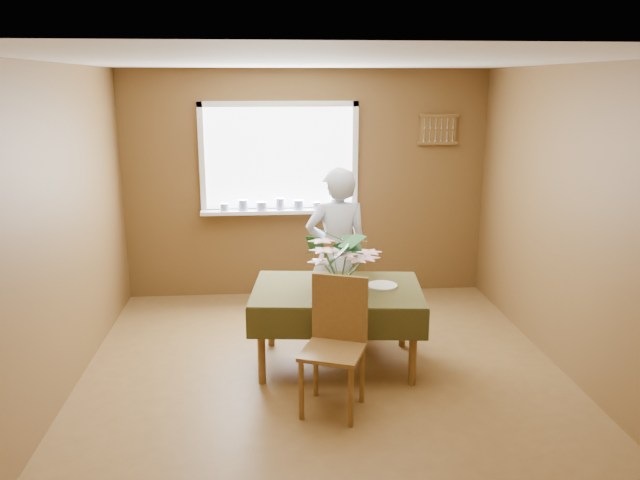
{
  "coord_description": "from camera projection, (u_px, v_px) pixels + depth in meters",
  "views": [
    {
      "loc": [
        -0.45,
        -4.57,
        2.35
      ],
      "look_at": [
        0.0,
        0.55,
        1.05
      ],
      "focal_mm": 35.0,
      "sensor_mm": 36.0,
      "label": 1
    }
  ],
  "objects": [
    {
      "name": "chair_near",
      "position": [
        336.0,
        338.0,
        4.56
      ],
      "size": [
        0.55,
        0.55,
        0.99
      ],
      "rotation": [
        0.0,
        0.0,
        -0.37
      ],
      "color": "brown",
      "rests_on": "floor"
    },
    {
      "name": "ceiling",
      "position": [
        327.0,
        61.0,
        4.42
      ],
      "size": [
        4.5,
        4.5,
        0.0
      ],
      "primitive_type": "plane",
      "rotation": [
        3.14,
        0.0,
        0.0
      ],
      "color": "white",
      "rests_on": "wall_back"
    },
    {
      "name": "wall_back",
      "position": [
        307.0,
        185.0,
        6.9
      ],
      "size": [
        4.0,
        0.0,
        4.0
      ],
      "primitive_type": "plane",
      "rotation": [
        1.57,
        0.0,
        0.0
      ],
      "color": "brown",
      "rests_on": "floor"
    },
    {
      "name": "side_plate",
      "position": [
        382.0,
        286.0,
        5.25
      ],
      "size": [
        0.3,
        0.3,
        0.01
      ],
      "primitive_type": "cylinder",
      "rotation": [
        0.0,
        0.0,
        -0.22
      ],
      "color": "white",
      "rests_on": "dining_table"
    },
    {
      "name": "wall_front",
      "position": [
        379.0,
        360.0,
        2.55
      ],
      "size": [
        4.0,
        0.0,
        4.0
      ],
      "primitive_type": "plane",
      "rotation": [
        -1.57,
        0.0,
        0.0
      ],
      "color": "brown",
      "rests_on": "floor"
    },
    {
      "name": "chair_far",
      "position": [
        344.0,
        282.0,
        5.92
      ],
      "size": [
        0.41,
        0.42,
        0.94
      ],
      "rotation": [
        0.0,
        0.0,
        3.11
      ],
      "color": "brown",
      "rests_on": "floor"
    },
    {
      "name": "seated_woman",
      "position": [
        337.0,
        253.0,
        5.81
      ],
      "size": [
        0.61,
        0.42,
        1.61
      ],
      "primitive_type": "imported",
      "rotation": [
        0.0,
        0.0,
        3.2
      ],
      "color": "white",
      "rests_on": "floor"
    },
    {
      "name": "table_knife",
      "position": [
        351.0,
        293.0,
        5.06
      ],
      "size": [
        0.09,
        0.2,
        0.0
      ],
      "primitive_type": "cube",
      "rotation": [
        0.0,
        0.0,
        -0.35
      ],
      "color": "silver",
      "rests_on": "dining_table"
    },
    {
      "name": "wall_right",
      "position": [
        580.0,
        227.0,
        4.89
      ],
      "size": [
        0.0,
        4.5,
        4.5
      ],
      "primitive_type": "plane",
      "rotation": [
        1.57,
        0.0,
        -1.57
      ],
      "color": "brown",
      "rests_on": "floor"
    },
    {
      "name": "spoon_rack",
      "position": [
        438.0,
        129.0,
        6.84
      ],
      "size": [
        0.44,
        0.05,
        0.33
      ],
      "color": "brown",
      "rests_on": "wall_back"
    },
    {
      "name": "wall_left",
      "position": [
        54.0,
        238.0,
        4.56
      ],
      "size": [
        0.0,
        4.5,
        4.5
      ],
      "primitive_type": "plane",
      "rotation": [
        1.57,
        0.0,
        1.57
      ],
      "color": "brown",
      "rests_on": "floor"
    },
    {
      "name": "window_assembly",
      "position": [
        280.0,
        178.0,
        6.79
      ],
      "size": [
        1.72,
        0.2,
        1.22
      ],
      "color": "white",
      "rests_on": "wall_back"
    },
    {
      "name": "dining_table",
      "position": [
        337.0,
        297.0,
        5.23
      ],
      "size": [
        1.51,
        1.11,
        0.69
      ],
      "rotation": [
        0.0,
        0.0,
        -0.11
      ],
      "color": "brown",
      "rests_on": "floor"
    },
    {
      "name": "floor",
      "position": [
        326.0,
        383.0,
        5.03
      ],
      "size": [
        4.5,
        4.5,
        0.0
      ],
      "primitive_type": "plane",
      "color": "brown",
      "rests_on": "ground"
    },
    {
      "name": "flower_bouquet",
      "position": [
        340.0,
        258.0,
        4.97
      ],
      "size": [
        0.55,
        0.55,
        0.47
      ],
      "rotation": [
        0.0,
        0.0,
        -0.27
      ],
      "color": "white",
      "rests_on": "dining_table"
    }
  ]
}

